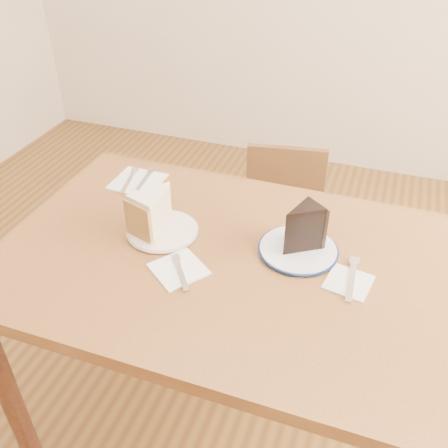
% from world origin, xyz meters
% --- Properties ---
extents(ground, '(4.00, 4.00, 0.00)m').
position_xyz_m(ground, '(0.00, 0.00, 0.00)').
color(ground, '#472D12').
rests_on(ground, ground).
extents(table, '(1.20, 0.80, 0.75)m').
position_xyz_m(table, '(0.00, 0.00, 0.65)').
color(table, '#4D2E15').
rests_on(table, ground).
extents(chair_far, '(0.42, 0.42, 0.73)m').
position_xyz_m(chair_far, '(0.03, 0.59, 0.40)').
color(chair_far, '#372110').
rests_on(chair_far, ground).
extents(plate_cream, '(0.19, 0.19, 0.01)m').
position_xyz_m(plate_cream, '(-0.19, 0.04, 0.76)').
color(plate_cream, white).
rests_on(plate_cream, table).
extents(plate_navy, '(0.20, 0.20, 0.01)m').
position_xyz_m(plate_navy, '(0.18, 0.08, 0.76)').
color(plate_navy, white).
rests_on(plate_navy, table).
extents(carrot_cake, '(0.12, 0.15, 0.11)m').
position_xyz_m(carrot_cake, '(-0.21, 0.04, 0.81)').
color(carrot_cake, beige).
rests_on(carrot_cake, plate_cream).
extents(chocolate_cake, '(0.12, 0.13, 0.12)m').
position_xyz_m(chocolate_cake, '(0.18, 0.08, 0.82)').
color(chocolate_cake, black).
rests_on(chocolate_cake, plate_navy).
extents(napkin_cream, '(0.17, 0.17, 0.00)m').
position_xyz_m(napkin_cream, '(-0.09, -0.09, 0.75)').
color(napkin_cream, white).
rests_on(napkin_cream, table).
extents(napkin_navy, '(0.12, 0.12, 0.00)m').
position_xyz_m(napkin_navy, '(0.33, 0.00, 0.75)').
color(napkin_navy, white).
rests_on(napkin_navy, table).
extents(napkin_spare, '(0.16, 0.16, 0.00)m').
position_xyz_m(napkin_spare, '(-0.39, 0.26, 0.75)').
color(napkin_spare, white).
rests_on(napkin_spare, table).
extents(fork_cream, '(0.09, 0.12, 0.00)m').
position_xyz_m(fork_cream, '(-0.08, -0.11, 0.76)').
color(fork_cream, silver).
rests_on(fork_cream, napkin_cream).
extents(knife_navy, '(0.02, 0.17, 0.00)m').
position_xyz_m(knife_navy, '(0.33, 0.01, 0.76)').
color(knife_navy, silver).
rests_on(knife_navy, napkin_navy).
extents(fork_spare, '(0.03, 0.14, 0.00)m').
position_xyz_m(fork_spare, '(-0.37, 0.27, 0.76)').
color(fork_spare, white).
rests_on(fork_spare, napkin_spare).
extents(knife_spare, '(0.05, 0.16, 0.00)m').
position_xyz_m(knife_spare, '(-0.41, 0.25, 0.76)').
color(knife_spare, silver).
rests_on(knife_spare, napkin_spare).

